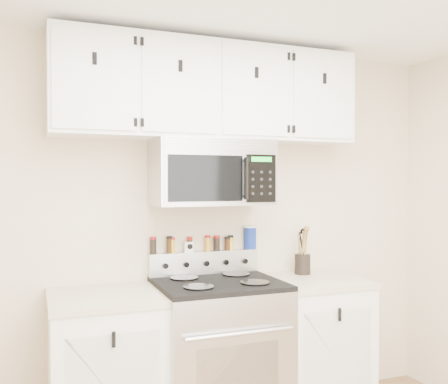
# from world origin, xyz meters

# --- Properties ---
(back_wall) EXTENTS (3.50, 0.01, 2.50)m
(back_wall) POSITION_xyz_m (0.00, 1.75, 1.25)
(back_wall) COLOR beige
(back_wall) RESTS_ON floor
(range) EXTENTS (0.76, 0.65, 1.10)m
(range) POSITION_xyz_m (0.00, 1.43, 0.49)
(range) COLOR #B7B7BA
(range) RESTS_ON floor
(base_cabinet_left) EXTENTS (0.64, 0.62, 0.92)m
(base_cabinet_left) POSITION_xyz_m (-0.69, 1.45, 0.46)
(base_cabinet_left) COLOR white
(base_cabinet_left) RESTS_ON floor
(base_cabinet_right) EXTENTS (0.64, 0.62, 0.92)m
(base_cabinet_right) POSITION_xyz_m (0.69, 1.45, 0.46)
(base_cabinet_right) COLOR white
(base_cabinet_right) RESTS_ON floor
(microwave) EXTENTS (0.76, 0.44, 0.42)m
(microwave) POSITION_xyz_m (0.00, 1.55, 1.63)
(microwave) COLOR #9E9EA3
(microwave) RESTS_ON back_wall
(upper_cabinets) EXTENTS (2.00, 0.35, 0.62)m
(upper_cabinets) POSITION_xyz_m (-0.00, 1.58, 2.15)
(upper_cabinets) COLOR white
(upper_cabinets) RESTS_ON back_wall
(utensil_crock) EXTENTS (0.11, 0.11, 0.32)m
(utensil_crock) POSITION_xyz_m (0.69, 1.59, 1.00)
(utensil_crock) COLOR black
(utensil_crock) RESTS_ON base_cabinet_right
(kitchen_timer) EXTENTS (0.07, 0.06, 0.07)m
(kitchen_timer) POSITION_xyz_m (-0.11, 1.71, 1.13)
(kitchen_timer) COLOR white
(kitchen_timer) RESTS_ON range
(salt_canister) EXTENTS (0.09, 0.09, 0.16)m
(salt_canister) POSITION_xyz_m (0.34, 1.71, 1.18)
(salt_canister) COLOR navy
(salt_canister) RESTS_ON range
(spice_jar_0) EXTENTS (0.04, 0.04, 0.11)m
(spice_jar_0) POSITION_xyz_m (-0.35, 1.71, 1.16)
(spice_jar_0) COLOR black
(spice_jar_0) RESTS_ON range
(spice_jar_1) EXTENTS (0.04, 0.04, 0.11)m
(spice_jar_1) POSITION_xyz_m (-0.24, 1.71, 1.16)
(spice_jar_1) COLOR #3A1F0D
(spice_jar_1) RESTS_ON range
(spice_jar_2) EXTENTS (0.04, 0.04, 0.10)m
(spice_jar_2) POSITION_xyz_m (-0.22, 1.71, 1.15)
(spice_jar_2) COLOR gold
(spice_jar_2) RESTS_ON range
(spice_jar_3) EXTENTS (0.04, 0.04, 0.10)m
(spice_jar_3) POSITION_xyz_m (-0.10, 1.71, 1.15)
(spice_jar_3) COLOR #3F1E0F
(spice_jar_3) RESTS_ON range
(spice_jar_4) EXTENTS (0.04, 0.04, 0.11)m
(spice_jar_4) POSITION_xyz_m (0.03, 1.71, 1.15)
(spice_jar_4) COLOR gold
(spice_jar_4) RESTS_ON range
(spice_jar_5) EXTENTS (0.04, 0.04, 0.10)m
(spice_jar_5) POSITION_xyz_m (0.09, 1.71, 1.15)
(spice_jar_5) COLOR black
(spice_jar_5) RESTS_ON range
(spice_jar_6) EXTENTS (0.04, 0.04, 0.09)m
(spice_jar_6) POSITION_xyz_m (0.17, 1.71, 1.15)
(spice_jar_6) COLOR #3B1D0E
(spice_jar_6) RESTS_ON range
(spice_jar_7) EXTENTS (0.04, 0.04, 0.10)m
(spice_jar_7) POSITION_xyz_m (0.19, 1.71, 1.15)
(spice_jar_7) COLOR yellow
(spice_jar_7) RESTS_ON range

